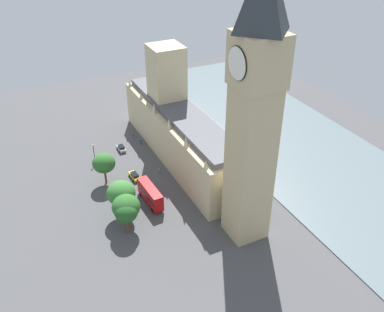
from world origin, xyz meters
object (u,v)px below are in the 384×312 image
pedestrian_leading (133,135)px  plane_tree_kerbside (126,213)px  car_yellow_cab_by_river_gate (135,176)px  double_decker_bus_corner (150,194)px  plane_tree_far_end (121,193)px  pedestrian_opposite_hall (159,171)px  pedestrian_near_tower (141,142)px  plane_tree_midblock (104,163)px  clock_tower (255,105)px  plane_tree_trailing (126,207)px  parliament_building (180,128)px  street_lamp_slot_10 (93,149)px  car_silver_under_trees (121,148)px

pedestrian_leading → plane_tree_kerbside: 45.53m
car_yellow_cab_by_river_gate → double_decker_bus_corner: 11.86m
plane_tree_far_end → pedestrian_opposite_hall: bearing=-137.9°
pedestrian_near_tower → pedestrian_leading: (0.57, -5.63, -0.09)m
plane_tree_midblock → clock_tower: bearing=125.2°
clock_tower → plane_tree_midblock: clock_tower is taller
plane_tree_trailing → car_yellow_cab_by_river_gate: bearing=-113.7°
parliament_building → street_lamp_slot_10: 25.24m
car_silver_under_trees → double_decker_bus_corner: size_ratio=0.39×
street_lamp_slot_10 → pedestrian_leading: bearing=-148.0°
pedestrian_opposite_hall → plane_tree_midblock: plane_tree_midblock is taller
pedestrian_near_tower → plane_tree_far_end: 34.46m
parliament_building → plane_tree_kerbside: bearing=46.4°
plane_tree_kerbside → plane_tree_midblock: 21.50m
clock_tower → pedestrian_leading: (8.11, -53.44, -31.10)m
parliament_building → plane_tree_trailing: size_ratio=6.58×
pedestrian_leading → plane_tree_midblock: 26.21m
double_decker_bus_corner → car_silver_under_trees: bearing=-95.4°
clock_tower → plane_tree_kerbside: (24.14, -11.13, -25.94)m
plane_tree_kerbside → street_lamp_slot_10: 33.06m
parliament_building → plane_tree_midblock: parliament_building is taller
double_decker_bus_corner → street_lamp_slot_10: (7.56, -24.84, 1.45)m
pedestrian_near_tower → plane_tree_midblock: (15.51, 15.20, 5.38)m
parliament_building → pedestrian_opposite_hall: bearing=34.9°
car_silver_under_trees → pedestrian_near_tower: bearing=8.2°
car_silver_under_trees → plane_tree_trailing: plane_tree_trailing is taller
car_yellow_cab_by_river_gate → double_decker_bus_corner: double_decker_bus_corner is taller
plane_tree_kerbside → plane_tree_trailing: bearing=-108.9°
pedestrian_opposite_hall → pedestrian_leading: 22.72m
double_decker_bus_corner → street_lamp_slot_10: size_ratio=1.84×
parliament_building → car_yellow_cab_by_river_gate: parliament_building is taller
car_silver_under_trees → double_decker_bus_corner: 27.55m
pedestrian_opposite_hall → street_lamp_slot_10: bearing=-11.2°
pedestrian_near_tower → pedestrian_opposite_hall: pedestrian_near_tower is taller
parliament_building → plane_tree_kerbside: parliament_building is taller
clock_tower → pedestrian_opposite_hall: 44.51m
car_silver_under_trees → car_yellow_cab_by_river_gate: bearing=-95.4°
double_decker_bus_corner → plane_tree_kerbside: bearing=40.2°
clock_tower → pedestrian_leading: bearing=-81.4°
parliament_building → double_decker_bus_corner: parliament_building is taller
double_decker_bus_corner → plane_tree_midblock: size_ratio=1.22×
pedestrian_near_tower → plane_tree_trailing: (16.04, 35.00, 5.37)m
car_yellow_cab_by_river_gate → street_lamp_slot_10: bearing=116.0°
car_yellow_cab_by_river_gate → pedestrian_leading: bearing=68.1°
pedestrian_opposite_hall → plane_tree_midblock: (14.38, -1.88, 5.38)m
pedestrian_opposite_hall → plane_tree_midblock: size_ratio=0.19×
car_silver_under_trees → car_yellow_cab_by_river_gate: size_ratio=0.88×
street_lamp_slot_10 → car_silver_under_trees: bearing=-163.3°
pedestrian_leading → pedestrian_opposite_hall: bearing=160.0°
pedestrian_near_tower → plane_tree_trailing: bearing=48.9°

